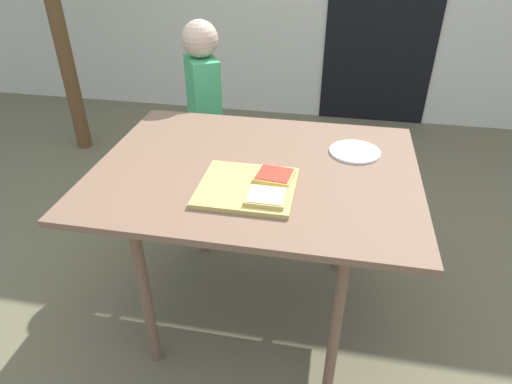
{
  "coord_description": "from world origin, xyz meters",
  "views": [
    {
      "loc": [
        0.28,
        -1.46,
        1.58
      ],
      "look_at": [
        0.0,
        0.0,
        0.64
      ],
      "focal_mm": 31.06,
      "sensor_mm": 36.0,
      "label": 1
    }
  ],
  "objects_px": {
    "dining_table": "(256,182)",
    "child_left": "(204,110)",
    "pizza_slice_near_right": "(266,197)",
    "pizza_slice_far_right": "(275,175)",
    "cutting_board": "(247,187)",
    "plate_white_right": "(355,152)"
  },
  "relations": [
    {
      "from": "pizza_slice_near_right",
      "to": "plate_white_right",
      "type": "height_order",
      "value": "pizza_slice_near_right"
    },
    {
      "from": "plate_white_right",
      "to": "child_left",
      "type": "xyz_separation_m",
      "value": [
        -0.8,
        0.54,
        -0.09
      ]
    },
    {
      "from": "dining_table",
      "to": "pizza_slice_near_right",
      "type": "bearing_deg",
      "value": -71.06
    },
    {
      "from": "cutting_board",
      "to": "pizza_slice_near_right",
      "type": "bearing_deg",
      "value": -42.43
    },
    {
      "from": "dining_table",
      "to": "pizza_slice_near_right",
      "type": "height_order",
      "value": "pizza_slice_near_right"
    },
    {
      "from": "cutting_board",
      "to": "plate_white_right",
      "type": "bearing_deg",
      "value": 43.91
    },
    {
      "from": "plate_white_right",
      "to": "child_left",
      "type": "height_order",
      "value": "child_left"
    },
    {
      "from": "dining_table",
      "to": "cutting_board",
      "type": "relative_size",
      "value": 3.66
    },
    {
      "from": "dining_table",
      "to": "pizza_slice_far_right",
      "type": "height_order",
      "value": "pizza_slice_far_right"
    },
    {
      "from": "pizza_slice_far_right",
      "to": "child_left",
      "type": "height_order",
      "value": "child_left"
    },
    {
      "from": "pizza_slice_far_right",
      "to": "child_left",
      "type": "distance_m",
      "value": 0.98
    },
    {
      "from": "cutting_board",
      "to": "plate_white_right",
      "type": "height_order",
      "value": "cutting_board"
    },
    {
      "from": "dining_table",
      "to": "plate_white_right",
      "type": "distance_m",
      "value": 0.43
    },
    {
      "from": "dining_table",
      "to": "child_left",
      "type": "bearing_deg",
      "value": 120.2
    },
    {
      "from": "child_left",
      "to": "pizza_slice_far_right",
      "type": "bearing_deg",
      "value": -58.17
    },
    {
      "from": "cutting_board",
      "to": "pizza_slice_far_right",
      "type": "distance_m",
      "value": 0.11
    },
    {
      "from": "dining_table",
      "to": "pizza_slice_near_right",
      "type": "distance_m",
      "value": 0.27
    },
    {
      "from": "child_left",
      "to": "pizza_slice_near_right",
      "type": "bearing_deg",
      "value": -62.37
    },
    {
      "from": "dining_table",
      "to": "cutting_board",
      "type": "distance_m",
      "value": 0.18
    },
    {
      "from": "cutting_board",
      "to": "child_left",
      "type": "xyz_separation_m",
      "value": [
        -0.43,
        0.9,
        -0.1
      ]
    },
    {
      "from": "pizza_slice_near_right",
      "to": "pizza_slice_far_right",
      "type": "relative_size",
      "value": 0.91
    },
    {
      "from": "dining_table",
      "to": "child_left",
      "type": "xyz_separation_m",
      "value": [
        -0.43,
        0.73,
        -0.02
      ]
    }
  ]
}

